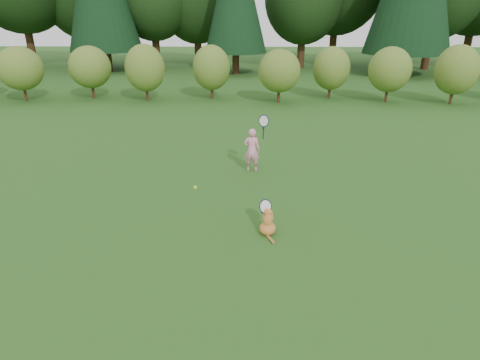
# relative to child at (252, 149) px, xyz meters

# --- Properties ---
(ground) EXTENTS (100.00, 100.00, 0.00)m
(ground) POSITION_rel_child_xyz_m (-0.47, -3.19, -0.63)
(ground) COLOR #1F4C15
(ground) RESTS_ON ground
(shrub_row) EXTENTS (28.00, 3.00, 2.80)m
(shrub_row) POSITION_rel_child_xyz_m (-0.47, 9.81, 0.77)
(shrub_row) COLOR #476A21
(shrub_row) RESTS_ON ground
(child) EXTENTS (0.68, 0.39, 1.81)m
(child) POSITION_rel_child_xyz_m (0.00, 0.00, 0.00)
(child) COLOR pink
(child) RESTS_ON ground
(cat) EXTENTS (0.40, 0.80, 0.73)m
(cat) POSITION_rel_child_xyz_m (0.30, -3.44, -0.35)
(cat) COLOR #BD6B24
(cat) RESTS_ON ground
(tennis_ball) EXTENTS (0.07, 0.07, 0.07)m
(tennis_ball) POSITION_rel_child_xyz_m (-1.21, -2.74, 0.03)
(tennis_ball) COLOR #B5E01A
(tennis_ball) RESTS_ON ground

